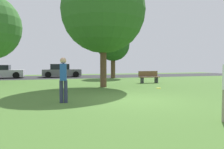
{
  "coord_description": "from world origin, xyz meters",
  "views": [
    {
      "loc": [
        -3.48,
        -7.84,
        1.46
      ],
      "look_at": [
        0.0,
        3.23,
        0.87
      ],
      "focal_mm": 34.02,
      "sensor_mm": 36.0,
      "label": 1
    }
  ],
  "objects_px": {
    "person_bystander": "(63,78)",
    "frisbee_disc": "(159,88)",
    "parked_car_grey": "(61,71)",
    "oak_tree_right": "(103,11)",
    "oak_tree_center": "(113,45)",
    "park_bench": "(149,77)",
    "parked_car_silver": "(0,72)"
  },
  "relations": [
    {
      "from": "person_bystander",
      "to": "frisbee_disc",
      "type": "bearing_deg",
      "value": -51.83
    },
    {
      "from": "parked_car_grey",
      "to": "oak_tree_right",
      "type": "bearing_deg",
      "value": -80.76
    },
    {
      "from": "oak_tree_center",
      "to": "parked_car_grey",
      "type": "height_order",
      "value": "oak_tree_center"
    },
    {
      "from": "park_bench",
      "to": "parked_car_grey",
      "type": "bearing_deg",
      "value": -58.24
    },
    {
      "from": "oak_tree_center",
      "to": "parked_car_grey",
      "type": "bearing_deg",
      "value": 145.13
    },
    {
      "from": "park_bench",
      "to": "frisbee_disc",
      "type": "bearing_deg",
      "value": 71.89
    },
    {
      "from": "oak_tree_right",
      "to": "parked_car_silver",
      "type": "xyz_separation_m",
      "value": [
        -7.82,
        10.96,
        -4.1
      ]
    },
    {
      "from": "frisbee_disc",
      "to": "parked_car_grey",
      "type": "bearing_deg",
      "value": 110.18
    },
    {
      "from": "oak_tree_right",
      "to": "frisbee_disc",
      "type": "xyz_separation_m",
      "value": [
        2.93,
        -1.73,
        -4.71
      ]
    },
    {
      "from": "person_bystander",
      "to": "parked_car_silver",
      "type": "bearing_deg",
      "value": 27.8
    },
    {
      "from": "frisbee_disc",
      "to": "parked_car_grey",
      "type": "distance_m",
      "value": 13.78
    },
    {
      "from": "person_bystander",
      "to": "parked_car_grey",
      "type": "distance_m",
      "value": 16.02
    },
    {
      "from": "oak_tree_center",
      "to": "frisbee_disc",
      "type": "relative_size",
      "value": 18.97
    },
    {
      "from": "frisbee_disc",
      "to": "parked_car_silver",
      "type": "relative_size",
      "value": 0.06
    },
    {
      "from": "parked_car_silver",
      "to": "parked_car_grey",
      "type": "relative_size",
      "value": 1.05
    },
    {
      "from": "parked_car_grey",
      "to": "person_bystander",
      "type": "bearing_deg",
      "value": -93.63
    },
    {
      "from": "park_bench",
      "to": "parked_car_silver",
      "type": "bearing_deg",
      "value": -37.92
    },
    {
      "from": "frisbee_disc",
      "to": "park_bench",
      "type": "xyz_separation_m",
      "value": [
        1.12,
        3.43,
        0.45
      ]
    },
    {
      "from": "oak_tree_center",
      "to": "park_bench",
      "type": "bearing_deg",
      "value": -81.21
    },
    {
      "from": "oak_tree_center",
      "to": "oak_tree_right",
      "type": "bearing_deg",
      "value": -111.91
    },
    {
      "from": "frisbee_disc",
      "to": "person_bystander",
      "type": "bearing_deg",
      "value": -152.06
    },
    {
      "from": "parked_car_silver",
      "to": "parked_car_grey",
      "type": "distance_m",
      "value": 6.0
    },
    {
      "from": "park_bench",
      "to": "person_bystander",
      "type": "bearing_deg",
      "value": 43.3
    },
    {
      "from": "parked_car_silver",
      "to": "frisbee_disc",
      "type": "bearing_deg",
      "value": -49.72
    },
    {
      "from": "oak_tree_right",
      "to": "frisbee_disc",
      "type": "height_order",
      "value": "oak_tree_right"
    },
    {
      "from": "person_bystander",
      "to": "oak_tree_center",
      "type": "bearing_deg",
      "value": -15.16
    },
    {
      "from": "oak_tree_right",
      "to": "frisbee_disc",
      "type": "bearing_deg",
      "value": -30.53
    },
    {
      "from": "oak_tree_right",
      "to": "parked_car_silver",
      "type": "relative_size",
      "value": 1.69
    },
    {
      "from": "oak_tree_right",
      "to": "park_bench",
      "type": "xyz_separation_m",
      "value": [
        4.05,
        1.71,
        -4.26
      ]
    },
    {
      "from": "oak_tree_right",
      "to": "parked_car_silver",
      "type": "distance_m",
      "value": 14.07
    },
    {
      "from": "person_bystander",
      "to": "frisbee_disc",
      "type": "xyz_separation_m",
      "value": [
        5.77,
        3.06,
        -0.92
      ]
    },
    {
      "from": "person_bystander",
      "to": "parked_car_grey",
      "type": "relative_size",
      "value": 0.41
    }
  ]
}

